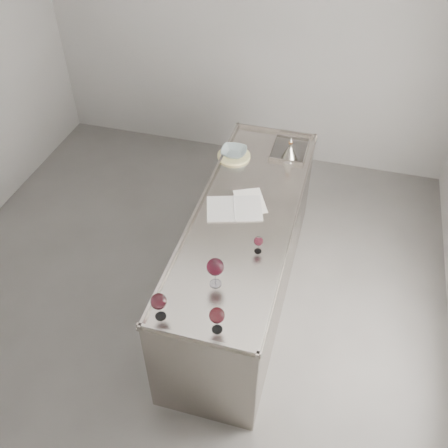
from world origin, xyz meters
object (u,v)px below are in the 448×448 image
(wine_glass_middle, at_px, (215,268))
(wine_glass_small, at_px, (258,242))
(counter, at_px, (244,256))
(ceramic_bowl, at_px, (234,152))
(notebook, at_px, (234,208))
(wine_glass_left, at_px, (159,302))
(wine_funnel, at_px, (290,153))
(wine_glass_right, at_px, (217,316))

(wine_glass_middle, distance_m, wine_glass_small, 0.42)
(counter, xyz_separation_m, wine_glass_middle, (-0.02, -0.74, 0.63))
(ceramic_bowl, bearing_deg, notebook, -74.95)
(wine_glass_left, xyz_separation_m, notebook, (0.18, 1.10, -0.13))
(wine_glass_small, bearing_deg, wine_funnel, 89.25)
(counter, xyz_separation_m, wine_funnel, (0.20, 0.79, 0.54))
(wine_glass_right, distance_m, wine_glass_small, 0.72)
(notebook, relative_size, ceramic_bowl, 2.19)
(counter, bearing_deg, wine_glass_small, -64.12)
(wine_glass_left, relative_size, ceramic_bowl, 0.88)
(wine_glass_left, distance_m, wine_glass_middle, 0.43)
(counter, height_order, wine_glass_left, wine_glass_left)
(counter, xyz_separation_m, wine_glass_small, (0.18, -0.37, 0.56))
(wine_glass_left, bearing_deg, wine_funnel, 75.87)
(wine_glass_middle, relative_size, wine_funnel, 1.01)
(wine_glass_middle, relative_size, wine_glass_right, 1.19)
(wine_glass_left, distance_m, wine_funnel, 1.93)
(wine_glass_right, bearing_deg, wine_glass_middle, 107.78)
(counter, distance_m, ceramic_bowl, 0.91)
(wine_glass_middle, height_order, notebook, wine_glass_middle)
(wine_glass_left, relative_size, wine_glass_right, 1.05)
(wine_glass_right, height_order, notebook, wine_glass_right)
(ceramic_bowl, bearing_deg, wine_glass_right, -78.46)
(ceramic_bowl, bearing_deg, wine_glass_small, -66.93)
(wine_glass_left, distance_m, notebook, 1.13)
(wine_funnel, bearing_deg, wine_glass_middle, -98.10)
(wine_glass_small, xyz_separation_m, ceramic_bowl, (-0.46, 1.07, -0.05))
(wine_glass_middle, xyz_separation_m, ceramic_bowl, (-0.25, 1.44, -0.11))
(wine_glass_left, height_order, notebook, wine_glass_left)
(ceramic_bowl, bearing_deg, wine_glass_middle, -80.00)
(wine_glass_small, bearing_deg, wine_glass_middle, -118.85)
(wine_funnel, bearing_deg, counter, -103.91)
(wine_glass_left, xyz_separation_m, ceramic_bowl, (0.00, 1.78, -0.09))
(wine_glass_middle, height_order, wine_glass_small, wine_glass_middle)
(counter, height_order, wine_funnel, wine_funnel)
(counter, relative_size, wine_glass_right, 12.94)
(wine_glass_left, xyz_separation_m, wine_funnel, (0.47, 1.87, -0.07))
(wine_glass_right, relative_size, ceramic_bowl, 0.84)
(notebook, bearing_deg, wine_glass_left, -116.63)
(wine_glass_small, bearing_deg, notebook, 124.85)
(wine_glass_left, bearing_deg, counter, 75.72)
(counter, bearing_deg, wine_glass_right, -85.34)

